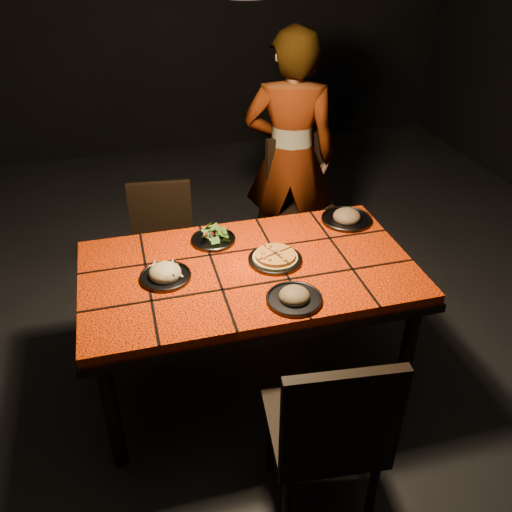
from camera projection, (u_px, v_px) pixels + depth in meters
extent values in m
cube|color=black|center=(249.00, 380.00, 3.04)|extent=(6.00, 7.00, 0.04)
cube|color=#FF3B08|center=(248.00, 271.00, 2.63)|extent=(1.60, 0.90, 0.05)
cube|color=black|center=(248.00, 279.00, 2.66)|extent=(1.62, 0.92, 0.04)
cylinder|color=black|center=(112.00, 414.00, 2.39)|extent=(0.07, 0.07, 0.66)
cylinder|color=black|center=(406.00, 356.00, 2.71)|extent=(0.07, 0.07, 0.66)
cylinder|color=black|center=(106.00, 312.00, 2.99)|extent=(0.07, 0.07, 0.66)
cylinder|color=black|center=(348.00, 274.00, 3.31)|extent=(0.07, 0.07, 0.66)
cube|color=black|center=(322.00, 427.00, 2.17)|extent=(0.48, 0.48, 0.04)
cube|color=black|center=(342.00, 423.00, 1.87)|extent=(0.43, 0.09, 0.47)
cylinder|color=black|center=(346.00, 427.00, 2.47)|extent=(0.04, 0.04, 0.44)
cylinder|color=black|center=(271.00, 436.00, 2.43)|extent=(0.04, 0.04, 0.44)
cylinder|color=black|center=(371.00, 496.00, 2.18)|extent=(0.04, 0.04, 0.44)
cylinder|color=black|center=(287.00, 508.00, 2.14)|extent=(0.04, 0.04, 0.44)
cube|color=black|center=(164.00, 259.00, 3.30)|extent=(0.42, 0.42, 0.04)
cube|color=black|center=(161.00, 213.00, 3.32)|extent=(0.38, 0.08, 0.42)
cylinder|color=black|center=(142.00, 305.00, 3.27)|extent=(0.03, 0.03, 0.39)
cylinder|color=black|center=(193.00, 300.00, 3.31)|extent=(0.03, 0.03, 0.39)
cylinder|color=black|center=(144.00, 276.00, 3.52)|extent=(0.03, 0.03, 0.39)
cylinder|color=black|center=(191.00, 272.00, 3.56)|extent=(0.03, 0.03, 0.39)
cube|color=black|center=(308.00, 217.00, 3.62)|extent=(0.50, 0.50, 0.04)
cube|color=black|center=(296.00, 169.00, 3.63)|extent=(0.44, 0.11, 0.48)
cylinder|color=black|center=(295.00, 267.00, 3.56)|extent=(0.04, 0.04, 0.45)
cylinder|color=black|center=(342.00, 255.00, 3.68)|extent=(0.04, 0.04, 0.45)
cylinder|color=black|center=(272.00, 241.00, 3.83)|extent=(0.04, 0.04, 0.45)
cylinder|color=black|center=(316.00, 231.00, 3.95)|extent=(0.04, 0.04, 0.45)
imported|color=brown|center=(290.00, 158.00, 3.55)|extent=(0.70, 0.56, 1.66)
cylinder|color=#343438|center=(275.00, 260.00, 2.66)|extent=(0.27, 0.27, 0.01)
torus|color=#343438|center=(275.00, 259.00, 2.66)|extent=(0.27, 0.27, 0.01)
cylinder|color=tan|center=(275.00, 258.00, 2.65)|extent=(0.29, 0.29, 0.01)
cylinder|color=gold|center=(275.00, 255.00, 2.65)|extent=(0.26, 0.26, 0.02)
cylinder|color=#343438|center=(166.00, 277.00, 2.54)|extent=(0.24, 0.24, 0.01)
torus|color=#343438|center=(165.00, 276.00, 2.54)|extent=(0.24, 0.24, 0.01)
ellipsoid|color=#C6B683|center=(165.00, 272.00, 2.53)|extent=(0.14, 0.14, 0.08)
cylinder|color=#343438|center=(213.00, 240.00, 2.82)|extent=(0.23, 0.23, 0.01)
torus|color=#343438|center=(213.00, 239.00, 2.82)|extent=(0.23, 0.23, 0.01)
cylinder|color=#343438|center=(294.00, 299.00, 2.40)|extent=(0.25, 0.25, 0.01)
torus|color=#343438|center=(294.00, 298.00, 2.39)|extent=(0.25, 0.25, 0.01)
ellipsoid|color=brown|center=(294.00, 295.00, 2.38)|extent=(0.15, 0.15, 0.08)
cylinder|color=#343438|center=(347.00, 220.00, 3.00)|extent=(0.28, 0.28, 0.01)
torus|color=#343438|center=(347.00, 218.00, 3.00)|extent=(0.28, 0.28, 0.01)
ellipsoid|color=brown|center=(347.00, 215.00, 2.99)|extent=(0.17, 0.17, 0.09)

